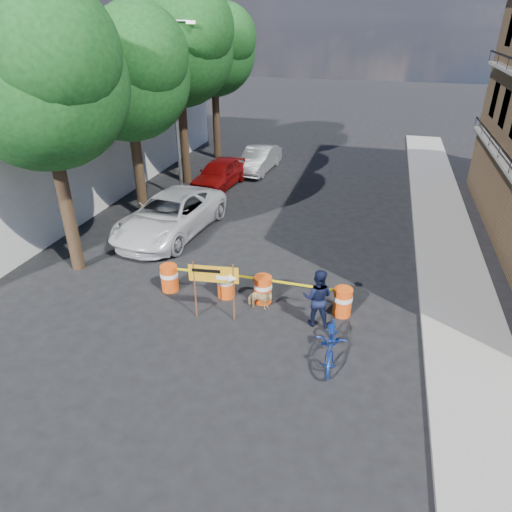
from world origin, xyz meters
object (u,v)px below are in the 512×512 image
Objects in this scene: detour_sign at (220,279)px; barrel_far_left at (169,277)px; bicycle at (333,326)px; barrel_mid_right at (263,289)px; suv_white at (170,215)px; barrel_mid_left at (226,284)px; sedan_silver at (259,159)px; dog at (260,300)px; barrel_far_right at (343,301)px; pedestrian at (317,298)px; sedan_red at (220,173)px.

barrel_far_left is at bearing 146.29° from detour_sign.
barrel_far_left is 0.42× the size of bicycle.
suv_white is at bearing 141.37° from barrel_mid_right.
barrel_mid_right is (1.22, 0.00, 0.00)m from barrel_mid_left.
barrel_far_left is 4.51m from suv_white.
barrel_far_left is 3.15m from barrel_mid_right.
detour_sign reaches higher than barrel_mid_left.
detour_sign is (-0.96, -1.22, 0.91)m from barrel_mid_right.
sedan_silver is (1.27, 9.37, -0.12)m from suv_white.
dog is 0.13× the size of suv_white.
barrel_far_right is 0.15× the size of suv_white.
bicycle reaches higher than suv_white.
pedestrian is 0.42× the size of sedan_silver.
pedestrian reaches higher than barrel_mid_left.
sedan_silver is at bearing 114.84° from barrel_far_right.
bicycle reaches higher than pedestrian.
suv_white is at bearing 46.51° from dog.
suv_white is (-7.47, 4.03, 0.35)m from barrel_far_right.
barrel_mid_right is 1.80m from detour_sign.
sedan_red is at bearing 100.17° from barrel_far_left.
suv_white is (-4.98, 3.98, 0.35)m from barrel_mid_right.
dog is (-2.40, 1.77, -0.73)m from bicycle.
pedestrian is 1.91m from dog.
sedan_red reaches higher than barrel_far_left.
detour_sign is 6.60m from suv_white.
bicycle is at bearing -63.08° from sedan_silver.
bicycle is at bearing 110.85° from pedestrian.
pedestrian reaches higher than barrel_mid_right.
barrel_mid_left is at bearing 69.25° from dog.
barrel_mid_left is 1.00× the size of barrel_far_right.
barrel_mid_left is at bearing 3.59° from barrel_far_left.
sedan_silver is (-2.49, 13.35, 0.23)m from barrel_mid_left.
barrel_mid_left is 3.14m from pedestrian.
detour_sign is (2.18, -1.10, 0.91)m from barrel_far_left.
suv_white is 1.38× the size of sedan_silver.
barrel_mid_left and barrel_mid_right have the same top height.
bicycle is (5.56, -2.06, 0.60)m from barrel_far_left.
barrel_far_left is at bearing -73.44° from sedan_red.
sedan_red is 3.48m from sedan_silver.
barrel_mid_left is (1.92, 0.12, 0.00)m from barrel_far_left.
barrel_far_right is (2.49, -0.05, 0.00)m from barrel_mid_right.
barrel_far_left is 0.50× the size of pedestrian.
barrel_far_left is at bearing -176.41° from barrel_mid_left.
sedan_red is at bearing -106.02° from sedan_silver.
barrel_mid_right is 1.13× the size of dog.
barrel_far_right is at bearing -83.63° from dog.
dog is (0.97, 0.80, -1.05)m from detour_sign.
barrel_far_left is 0.21× the size of sedan_silver.
detour_sign is (-3.45, -1.17, 0.91)m from barrel_far_right.
bicycle is (0.61, -1.46, 0.17)m from pedestrian.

